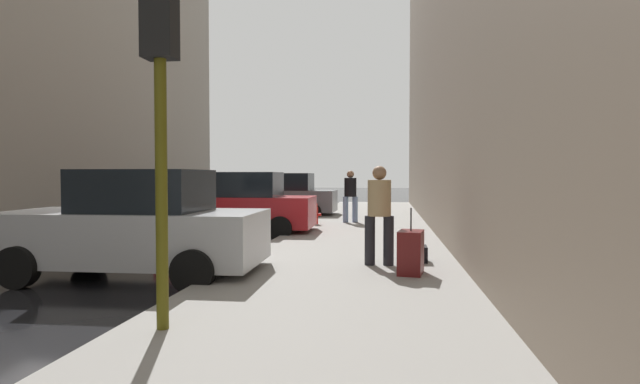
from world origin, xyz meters
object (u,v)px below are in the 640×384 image
at_px(parked_silver_sedan, 136,227).
at_px(duffel_bag, 418,254).
at_px(rolling_suitcase, 411,252).
at_px(pedestrian_in_tan_coat, 379,210).
at_px(pedestrian_in_jeans, 350,193).
at_px(parked_red_hatchback, 240,206).
at_px(fire_hydrant, 315,213).
at_px(parked_gray_coupe, 284,197).
at_px(traffic_light, 161,68).

bearing_deg(parked_silver_sedan, duffel_bag, 16.50).
bearing_deg(parked_silver_sedan, rolling_suitcase, 2.60).
bearing_deg(parked_silver_sedan, pedestrian_in_tan_coat, 13.01).
bearing_deg(pedestrian_in_jeans, parked_silver_sedan, -108.28).
xyz_separation_m(pedestrian_in_tan_coat, rolling_suitcase, (0.50, -0.71, -0.61)).
relative_size(parked_red_hatchback, duffel_bag, 9.62).
distance_m(parked_silver_sedan, rolling_suitcase, 4.48).
distance_m(parked_red_hatchback, pedestrian_in_jeans, 4.09).
bearing_deg(fire_hydrant, rolling_suitcase, -71.16).
relative_size(pedestrian_in_tan_coat, rolling_suitcase, 1.64).
bearing_deg(parked_silver_sedan, parked_red_hatchback, 90.00).
distance_m(parked_silver_sedan, pedestrian_in_tan_coat, 4.07).
xyz_separation_m(parked_gray_coupe, fire_hydrant, (1.80, -3.91, -0.35)).
distance_m(traffic_light, pedestrian_in_jeans, 11.87).
bearing_deg(rolling_suitcase, parked_silver_sedan, -177.40).
bearing_deg(pedestrian_in_tan_coat, parked_silver_sedan, -166.99).
bearing_deg(duffel_bag, parked_gray_coupe, 113.79).
xyz_separation_m(parked_red_hatchback, pedestrian_in_tan_coat, (3.96, -4.94, 0.26)).
bearing_deg(parked_red_hatchback, duffel_bag, -43.96).
distance_m(parked_gray_coupe, traffic_light, 15.11).
bearing_deg(parked_gray_coupe, fire_hydrant, -65.26).
relative_size(pedestrian_in_tan_coat, pedestrian_in_jeans, 1.00).
relative_size(parked_red_hatchback, rolling_suitcase, 4.07).
relative_size(parked_silver_sedan, fire_hydrant, 6.01).
height_order(parked_silver_sedan, rolling_suitcase, parked_silver_sedan).
distance_m(fire_hydrant, pedestrian_in_jeans, 1.45).
relative_size(parked_gray_coupe, pedestrian_in_tan_coat, 2.47).
relative_size(pedestrian_in_tan_coat, duffel_bag, 3.89).
bearing_deg(fire_hydrant, parked_gray_coupe, 114.74).
xyz_separation_m(parked_silver_sedan, rolling_suitcase, (4.46, 0.20, -0.36)).
xyz_separation_m(parked_red_hatchback, parked_gray_coupe, (0.00, 6.06, 0.00)).
bearing_deg(traffic_light, fire_hydrant, 90.26).
relative_size(parked_red_hatchback, traffic_light, 1.18).
bearing_deg(parked_silver_sedan, fire_hydrant, 77.29).
bearing_deg(parked_gray_coupe, pedestrian_in_tan_coat, -70.20).
xyz_separation_m(parked_red_hatchback, pedestrian_in_jeans, (2.89, 2.89, 0.26)).
distance_m(parked_silver_sedan, traffic_light, 3.99).
height_order(fire_hydrant, duffel_bag, fire_hydrant).
bearing_deg(parked_gray_coupe, parked_silver_sedan, -90.00).
xyz_separation_m(parked_silver_sedan, pedestrian_in_tan_coat, (3.96, 0.91, 0.26)).
distance_m(parked_silver_sedan, duffel_bag, 4.87).
relative_size(fire_hydrant, rolling_suitcase, 0.68).
height_order(fire_hydrant, rolling_suitcase, rolling_suitcase).
bearing_deg(parked_red_hatchback, pedestrian_in_jeans, 45.04).
bearing_deg(parked_gray_coupe, parked_red_hatchback, -90.00).
height_order(parked_silver_sedan, parked_red_hatchback, same).
bearing_deg(fire_hydrant, parked_silver_sedan, -102.71).
bearing_deg(parked_red_hatchback, rolling_suitcase, -51.69).
bearing_deg(pedestrian_in_tan_coat, duffel_bag, 33.92).
bearing_deg(rolling_suitcase, fire_hydrant, 108.84).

